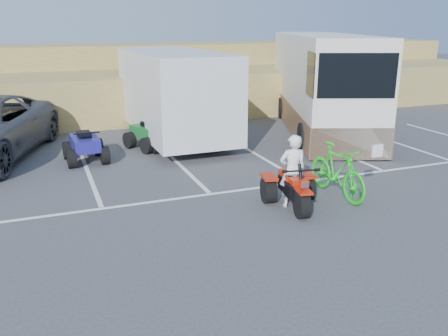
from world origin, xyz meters
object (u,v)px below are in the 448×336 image
object	(u,v)px
green_dirt_bike	(337,171)
cargo_trailer	(174,93)
rider	(293,171)
quad_atv_blue	(87,161)
red_trike_atv	(293,208)
quad_atv_green	(150,148)
rv_motorhome	(320,89)

from	to	relation	value
green_dirt_bike	cargo_trailer	bearing A→B (deg)	103.54
rider	quad_atv_blue	bearing A→B (deg)	-42.85
quad_atv_blue	red_trike_atv	bearing A→B (deg)	-57.83
red_trike_atv	quad_atv_green	world-z (taller)	red_trike_atv
green_dirt_bike	quad_atv_blue	distance (m)	7.79
green_dirt_bike	rv_motorhome	xyz separation A→B (m)	(4.01, 7.20, 0.94)
red_trike_atv	quad_atv_green	bearing A→B (deg)	116.63
green_dirt_bike	quad_atv_green	distance (m)	7.19
red_trike_atv	quad_atv_blue	bearing A→B (deg)	136.27
green_dirt_bike	rv_motorhome	distance (m)	8.29
rv_motorhome	cargo_trailer	bearing A→B (deg)	-160.77
quad_atv_blue	rider	bearing A→B (deg)	-56.94
rider	quad_atv_green	size ratio (longest dim) A/B	1.09
rider	rv_motorhome	xyz separation A→B (m)	(5.37, 7.39, 0.73)
cargo_trailer	quad_atv_blue	world-z (taller)	cargo_trailer
red_trike_atv	quad_atv_blue	world-z (taller)	red_trike_atv
quad_atv_blue	rv_motorhome	bearing A→B (deg)	7.22
quad_atv_blue	quad_atv_green	distance (m)	2.41
rv_motorhome	quad_atv_blue	xyz separation A→B (m)	(-9.51, -1.72, -1.60)
cargo_trailer	rv_motorhome	distance (m)	6.08
red_trike_atv	cargo_trailer	world-z (taller)	cargo_trailer
red_trike_atv	rv_motorhome	size ratio (longest dim) A/B	0.16
green_dirt_bike	quad_atv_blue	size ratio (longest dim) A/B	1.34
rider	rv_motorhome	size ratio (longest dim) A/B	0.17
green_dirt_bike	quad_atv_blue	world-z (taller)	green_dirt_bike
cargo_trailer	quad_atv_green	world-z (taller)	cargo_trailer
cargo_trailer	quad_atv_green	size ratio (longest dim) A/B	4.33
red_trike_atv	quad_atv_green	xyz separation A→B (m)	(-1.87, 6.72, 0.00)
quad_atv_blue	quad_atv_green	xyz separation A→B (m)	(2.23, 0.90, 0.00)
green_dirt_bike	quad_atv_green	world-z (taller)	green_dirt_bike
red_trike_atv	quad_atv_green	size ratio (longest dim) A/B	1.06
quad_atv_green	rv_motorhome	bearing A→B (deg)	-15.30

